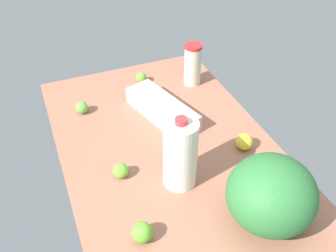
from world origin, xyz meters
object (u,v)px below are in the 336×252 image
Objects in this scene: lime_beside_bowl at (142,232)px; lemon_far_back at (244,142)px; lime_near_front at (82,108)px; lime_by_jug at (141,78)px; milk_jug at (180,154)px; tumbler_cup at (193,64)px; egg_carton at (162,109)px; watermelon at (271,194)px; lime_loose at (121,171)px.

lime_beside_bowl and lemon_far_back have the same top height.
lime_by_jug is at bearing 112.55° from lime_near_front.
tumbler_cup is at bearing 151.23° from milk_jug.
milk_jug is 62.55cm from lime_by_jug.
tumbler_cup is at bearing 112.72° from egg_carton.
watermelon is at bearing 36.95° from milk_jug.
lemon_far_back is at bearing 115.55° from lime_beside_bowl.
lime_loose is 1.03× the size of lime_near_front.
egg_carton is at bearing -0.58° from lime_by_jug.
egg_carton reaches higher than lemon_far_back.
milk_jug is 30.01cm from lemon_far_back.
egg_carton reaches higher than lime_loose.
lime_by_jug is 32.09cm from lime_near_front.
egg_carton is 32.68cm from lime_near_front.
milk_jug is at bearing -143.05° from watermelon.
egg_carton is at bearing -169.89° from watermelon.
lime_by_jug and lime_near_front have the same top height.
lime_loose is at bearing -94.28° from lemon_far_back.
lime_by_jug is at bearing 162.42° from egg_carton.
lime_by_jug is at bearing 154.27° from lime_loose.
egg_carton is at bearing -144.48° from lemon_far_back.
milk_jug is at bearing -28.96° from egg_carton.
lime_near_front is at bearing -130.81° from lemon_far_back.
lime_loose is at bearing -133.05° from watermelon.
lime_loose is 1.05× the size of lime_by_jug.
lime_beside_bowl is 51.61cm from lemon_far_back.
lime_near_front is (12.31, -29.63, 0.04)cm from lime_by_jug.
lime_loose is at bearing 6.57° from lime_near_front.
milk_jug reaches higher than lime_near_front.
watermelon is 0.97× the size of milk_jug.
milk_jug reaches higher than lime_by_jug.
lime_by_jug is at bearing -112.44° from tumbler_cup.
lemon_far_back is 65.96cm from lime_near_front.
milk_jug is at bearing 62.01° from lime_loose.
watermelon reaches higher than tumbler_cup.
lime_loose reaches higher than lime_near_front.
watermelon reaches higher than lime_loose.
tumbler_cup is 0.72× the size of milk_jug.
watermelon is 29.56cm from milk_jug.
tumbler_cup is 3.08× the size of lemon_far_back.
lime_beside_bowl is (68.91, -47.49, -6.45)cm from tumbler_cup.
watermelon is 1.35× the size of tumbler_cup.
milk_jug reaches higher than lime_loose.
lime_by_jug is (-52.02, 25.06, -0.12)cm from lime_loose.
milk_jug is (34.68, -7.35, 8.89)cm from egg_carton.
watermelon is 5.03× the size of lime_near_front.
milk_jug reaches higher than egg_carton.
lemon_far_back is at bearing 101.88° from milk_jug.
lime_near_front is (-72.58, -39.76, -8.56)cm from watermelon.
lime_beside_bowl is at bearing 2.94° from lime_near_front.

